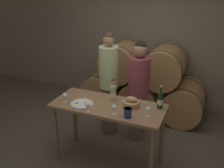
# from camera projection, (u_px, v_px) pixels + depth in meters

# --- Properties ---
(ground_plane) EXTENTS (10.00, 10.00, 0.00)m
(ground_plane) POSITION_uv_depth(u_px,v_px,m) (109.00, 159.00, 3.80)
(ground_plane) COLOR #564F44
(stone_wall_back) EXTENTS (10.00, 0.12, 3.20)m
(stone_wall_back) POSITION_uv_depth(u_px,v_px,m) (153.00, 24.00, 5.03)
(stone_wall_back) COLOR gray
(stone_wall_back) RESTS_ON ground_plane
(barrel_stack) EXTENTS (2.31, 0.86, 1.34)m
(barrel_stack) POSITION_uv_depth(u_px,v_px,m) (142.00, 83.00, 4.94)
(barrel_stack) COLOR #A87A47
(barrel_stack) RESTS_ON ground_plane
(tasting_table) EXTENTS (1.50, 0.64, 0.89)m
(tasting_table) POSITION_uv_depth(u_px,v_px,m) (108.00, 114.00, 3.51)
(tasting_table) COLOR olive
(tasting_table) RESTS_ON ground_plane
(person_left) EXTENTS (0.30, 0.30, 1.69)m
(person_left) POSITION_uv_depth(u_px,v_px,m) (109.00, 84.00, 4.15)
(person_left) COLOR #756651
(person_left) RESTS_ON ground_plane
(person_right) EXTENTS (0.32, 0.32, 1.62)m
(person_right) POSITION_uv_depth(u_px,v_px,m) (138.00, 91.00, 3.99)
(person_right) COLOR #756651
(person_right) RESTS_ON ground_plane
(wine_bottle_red) EXTENTS (0.08, 0.08, 0.32)m
(wine_bottle_red) POSITION_uv_depth(u_px,v_px,m) (160.00, 100.00, 3.34)
(wine_bottle_red) COLOR #193819
(wine_bottle_red) RESTS_ON tasting_table
(wine_bottle_white) EXTENTS (0.08, 0.08, 0.31)m
(wine_bottle_white) POSITION_uv_depth(u_px,v_px,m) (113.00, 93.00, 3.54)
(wine_bottle_white) COLOR #ADBC7F
(wine_bottle_white) RESTS_ON tasting_table
(blue_crock) EXTENTS (0.10, 0.10, 0.12)m
(blue_crock) POSITION_uv_depth(u_px,v_px,m) (128.00, 112.00, 3.14)
(blue_crock) COLOR navy
(blue_crock) RESTS_ON tasting_table
(bread_basket) EXTENTS (0.21, 0.21, 0.14)m
(bread_basket) POSITION_uv_depth(u_px,v_px,m) (131.00, 103.00, 3.40)
(bread_basket) COLOR tan
(bread_basket) RESTS_ON tasting_table
(cheese_plate) EXTENTS (0.30, 0.30, 0.04)m
(cheese_plate) POSITION_uv_depth(u_px,v_px,m) (82.00, 104.00, 3.48)
(cheese_plate) COLOR white
(cheese_plate) RESTS_ON tasting_table
(wine_glass_far_left) EXTENTS (0.07, 0.07, 0.13)m
(wine_glass_far_left) POSITION_uv_depth(u_px,v_px,m) (65.00, 96.00, 3.50)
(wine_glass_far_left) COLOR white
(wine_glass_far_left) RESTS_ON tasting_table
(wine_glass_left) EXTENTS (0.07, 0.07, 0.13)m
(wine_glass_left) POSITION_uv_depth(u_px,v_px,m) (88.00, 105.00, 3.25)
(wine_glass_left) COLOR white
(wine_glass_left) RESTS_ON tasting_table
(wine_glass_center) EXTENTS (0.07, 0.07, 0.13)m
(wine_glass_center) POSITION_uv_depth(u_px,v_px,m) (114.00, 108.00, 3.19)
(wine_glass_center) COLOR white
(wine_glass_center) RESTS_ON tasting_table
(wine_glass_right) EXTENTS (0.07, 0.07, 0.13)m
(wine_glass_right) POSITION_uv_depth(u_px,v_px,m) (148.00, 110.00, 3.14)
(wine_glass_right) COLOR white
(wine_glass_right) RESTS_ON tasting_table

